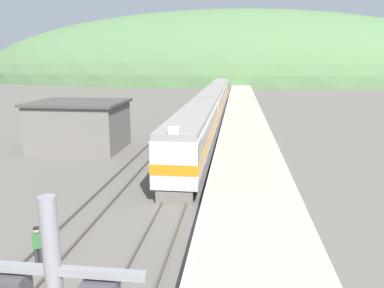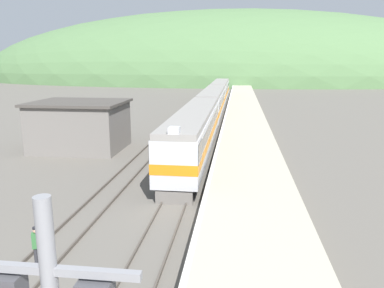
{
  "view_description": "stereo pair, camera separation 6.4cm",
  "coord_description": "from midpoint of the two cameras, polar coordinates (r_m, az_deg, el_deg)",
  "views": [
    {
      "loc": [
        3.52,
        -2.06,
        8.27
      ],
      "look_at": [
        0.41,
        23.47,
        2.46
      ],
      "focal_mm": 35.0,
      "sensor_mm": 36.0,
      "label": 1
    },
    {
      "loc": [
        3.58,
        -2.05,
        8.27
      ],
      "look_at": [
        0.41,
        23.47,
        2.46
      ],
      "focal_mm": 35.0,
      "sensor_mm": 36.0,
      "label": 2
    }
  ],
  "objects": [
    {
      "name": "carriage_second",
      "position": [
        53.11,
        3.22,
        6.23
      ],
      "size": [
        2.85,
        20.54,
        4.17
      ],
      "color": "black",
      "rests_on": "ground"
    },
    {
      "name": "track_worker",
      "position": [
        16.83,
        -22.44,
        -13.94
      ],
      "size": [
        0.42,
        0.34,
        1.73
      ],
      "color": "#2D2D33",
      "rests_on": "ground"
    },
    {
      "name": "carriage_third",
      "position": [
        74.4,
        4.36,
        8.07
      ],
      "size": [
        2.85,
        20.54,
        4.17
      ],
      "color": "black",
      "rests_on": "ground"
    },
    {
      "name": "station_shed",
      "position": [
        36.45,
        -16.63,
        2.74
      ],
      "size": [
        8.35,
        6.78,
        4.53
      ],
      "color": "slate",
      "rests_on": "ground"
    },
    {
      "name": "track_siding",
      "position": [
        72.95,
        0.79,
        6.29
      ],
      "size": [
        1.52,
        180.0,
        0.16
      ],
      "color": "#4C443D",
      "rests_on": "ground"
    },
    {
      "name": "platform",
      "position": [
        52.64,
        7.99,
        4.15
      ],
      "size": [
        5.27,
        140.0,
        1.05
      ],
      "color": "#B2A893",
      "rests_on": "ground"
    },
    {
      "name": "track_main",
      "position": [
        72.61,
        4.25,
        6.23
      ],
      "size": [
        1.52,
        180.0,
        0.16
      ],
      "color": "#4C443D",
      "rests_on": "ground"
    },
    {
      "name": "distant_hills",
      "position": [
        156.87,
        5.85,
        9.65
      ],
      "size": [
        212.04,
        95.42,
        54.76
      ],
      "color": "#517547",
      "rests_on": "ground"
    },
    {
      "name": "express_train_lead_car",
      "position": [
        31.4,
        0.45,
        1.74
      ],
      "size": [
        2.86,
        21.31,
        4.53
      ],
      "color": "black",
      "rests_on": "ground"
    }
  ]
}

